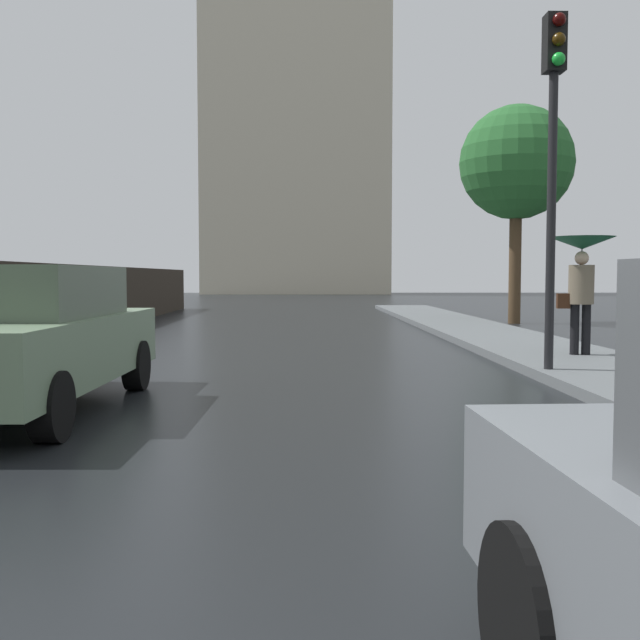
# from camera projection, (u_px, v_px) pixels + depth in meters

# --- Properties ---
(car_green_mid_road) EXTENTS (1.93, 4.39, 1.49)m
(car_green_mid_road) POSITION_uv_depth(u_px,v_px,m) (22.00, 336.00, 7.59)
(car_green_mid_road) COLOR slate
(car_green_mid_road) RESTS_ON ground
(pedestrian_with_umbrella_far) EXTENTS (1.02, 1.02, 1.87)m
(pedestrian_with_umbrella_far) POSITION_uv_depth(u_px,v_px,m) (581.00, 264.00, 11.72)
(pedestrian_with_umbrella_far) COLOR black
(pedestrian_with_umbrella_far) RESTS_ON sidewalk_strip
(traffic_light) EXTENTS (0.26, 0.39, 4.68)m
(traffic_light) POSITION_uv_depth(u_px,v_px,m) (553.00, 127.00, 9.76)
(traffic_light) COLOR black
(traffic_light) RESTS_ON sidewalk_strip
(street_tree_mid) EXTENTS (3.29, 3.29, 6.33)m
(street_tree_mid) POSITION_uv_depth(u_px,v_px,m) (517.00, 164.00, 21.46)
(street_tree_mid) COLOR #4C3823
(street_tree_mid) RESTS_ON ground
(distant_tower) EXTENTS (14.62, 7.67, 30.62)m
(distant_tower) POSITION_uv_depth(u_px,v_px,m) (297.00, 99.00, 58.11)
(distant_tower) COLOR beige
(distant_tower) RESTS_ON ground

